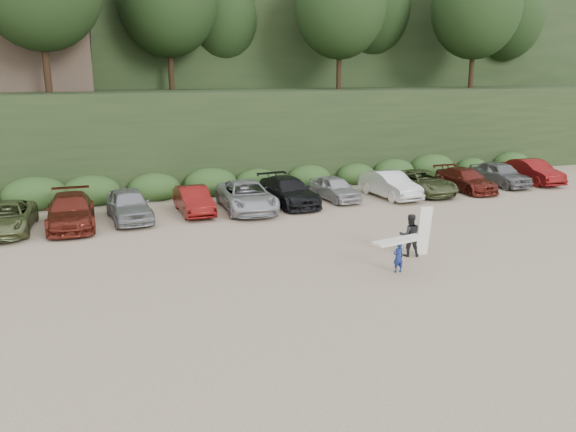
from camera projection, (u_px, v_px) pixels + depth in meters
name	position (u px, v px, depth m)	size (l,w,h in m)	color
ground	(354.00, 263.00, 21.72)	(120.00, 120.00, 0.00)	tan
hillside_backdrop	(169.00, 28.00, 51.27)	(90.00, 41.50, 28.00)	black
parked_cars	(262.00, 195.00, 30.35)	(39.98, 5.94, 1.63)	silver
child_surfer	(399.00, 250.00, 20.46)	(2.17, 0.91, 1.26)	navy
adult_surfer	(411.00, 235.00, 22.33)	(1.32, 0.89, 2.03)	black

